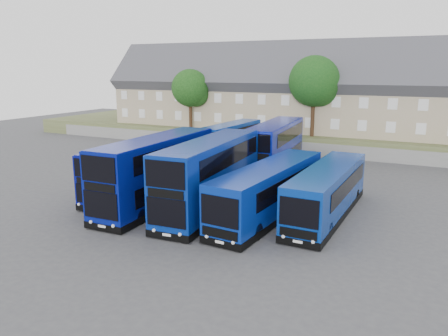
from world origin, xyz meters
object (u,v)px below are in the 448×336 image
Objects in this scene: dd_front_left at (128,171)px; tree_mid at (316,83)px; tree_west at (192,90)px; dd_front_mid at (157,173)px; coach_east_a at (269,192)px.

dd_front_left is 25.57m from tree_mid.
tree_west is at bearing -178.21° from tree_mid.
dd_front_mid is 1.35× the size of tree_mid.
dd_front_mid is 1.62× the size of tree_west.
tree_west is at bearing 103.05° from dd_front_left.
dd_front_mid is 0.96× the size of coach_east_a.
dd_front_mid is 26.90m from tree_west.
dd_front_left reaches higher than coach_east_a.
tree_west is (-7.58, 22.85, 5.11)m from dd_front_left.
dd_front_left is 11.71m from coach_east_a.
tree_mid is at bearing 64.87° from dd_front_left.
dd_front_left is 0.82× the size of dd_front_mid.
dd_front_mid is 8.27m from coach_east_a.
dd_front_mid is at bearing -65.17° from tree_west.
dd_front_left is 3.77m from dd_front_mid.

